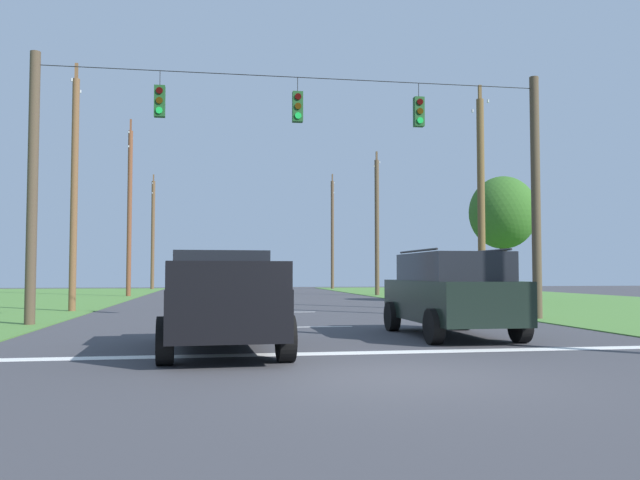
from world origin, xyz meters
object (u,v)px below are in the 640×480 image
Objects in this scene: suv_black at (451,292)px; utility_pole_distant_right at (130,208)px; utility_pole_mid_right at (481,201)px; utility_pole_distant_left at (153,232)px; tree_roadside_right at (503,213)px; distant_car_crossing_white at (235,286)px; pickup_truck at (221,301)px; utility_pole_near_left at (332,232)px; utility_pole_far_left at (74,190)px; utility_pole_far_right at (377,225)px; overhead_signal_span at (299,180)px.

utility_pole_distant_right is at bearing 111.29° from suv_black.
utility_pole_mid_right is (4.98, 9.81, 3.35)m from suv_black.
tree_roadside_right is at bearing -55.88° from utility_pole_distant_left.
utility_pole_distant_left is (-6.76, 23.60, 4.39)m from distant_car_crossing_white.
utility_pole_mid_right reaches higher than pickup_truck.
suv_black is at bearing -96.68° from utility_pole_near_left.
utility_pole_far_left is 1.52× the size of tree_roadside_right.
utility_pole_far_right is 0.90× the size of utility_pole_near_left.
pickup_truck is 5.75m from suv_black.
pickup_truck is at bearing -131.66° from utility_pole_mid_right.
utility_pole_mid_right is 1.41× the size of tree_roadside_right.
distant_car_crossing_white is 15.13m from tree_roadside_right.
suv_black is at bearing -59.21° from overhead_signal_span.
overhead_signal_span is 10.50m from utility_pole_far_left.
utility_pole_far_right is (8.15, 22.48, 0.30)m from overhead_signal_span.
overhead_signal_span reaches higher than pickup_truck.
utility_pole_distant_right is (-7.99, 23.18, 1.25)m from overhead_signal_span.
utility_pole_far_left is 34.26m from utility_pole_distant_left.
utility_pole_distant_left is at bearing 131.35° from utility_pole_far_right.
pickup_truck is 0.60× the size of utility_pole_mid_right.
utility_pole_far_left is at bearing -121.91° from distant_car_crossing_white.
utility_pole_distant_right reaches higher than suv_black.
utility_pole_far_left is at bearing -89.80° from utility_pole_distant_left.
utility_pole_distant_right is (-6.59, 5.78, 4.86)m from distant_car_crossing_white.
utility_pole_distant_right reaches higher than utility_pole_far_right.
utility_pole_near_left reaches higher than utility_pole_far_right.
pickup_truck is at bearing -67.73° from utility_pole_far_left.
suv_black is 11.50m from utility_pole_mid_right.
pickup_truck is 30.98m from utility_pole_distant_right.
pickup_truck is at bearing -92.43° from distant_car_crossing_white.
tree_roadside_right is (8.94, 16.37, 3.49)m from suv_black.
utility_pole_distant_right reaches higher than utility_pole_far_left.
overhead_signal_span is 23.92m from utility_pole_far_right.
utility_pole_distant_left is at bearing 114.01° from utility_pole_mid_right.
pickup_truck is 0.51× the size of utility_pole_near_left.
tree_roadside_right is at bearing 61.36° from suv_black.
utility_pole_distant_right reaches higher than utility_pole_near_left.
utility_pole_distant_right is 17.83m from utility_pole_distant_left.
utility_pole_near_left reaches higher than tree_roadside_right.
suv_black is at bearing -68.71° from utility_pole_distant_right.
distant_car_crossing_white is 0.41× the size of utility_pole_distant_left.
overhead_signal_span is at bearing 120.79° from suv_black.
utility_pole_mid_right is at bearing -53.40° from distant_car_crossing_white.
overhead_signal_span is 2.91× the size of pickup_truck.
suv_black is (5.43, 1.89, 0.09)m from pickup_truck.
utility_pole_near_left is (0.30, 35.26, 0.92)m from utility_pole_mid_right.
utility_pole_far_right is at bearing 70.08° from overhead_signal_span.
utility_pole_distant_left is at bearing 90.20° from utility_pole_far_left.
utility_pole_distant_right is at bearing 138.78° from distant_car_crossing_white.
utility_pole_distant_left is (-0.12, 34.26, 0.40)m from utility_pole_far_left.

